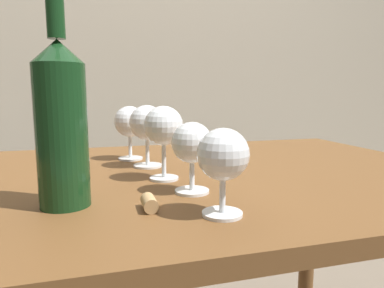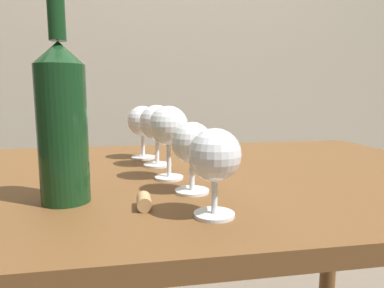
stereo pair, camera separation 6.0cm
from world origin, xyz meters
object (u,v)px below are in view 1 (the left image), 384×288
wine_glass_port (192,145)px  wine_glass_pinot (147,125)px  wine_glass_cabernet (130,123)px  wine_bottle (61,121)px  cork (149,203)px  wine_glass_white (220,156)px  wine_glass_chardonnay (164,128)px

wine_glass_port → wine_glass_pinot: 0.24m
wine_glass_port → wine_glass_cabernet: (-0.07, 0.34, 0.01)m
wine_glass_cabernet → wine_bottle: 0.38m
cork → wine_glass_pinot: bearing=82.0°
wine_glass_white → wine_glass_cabernet: 0.47m
wine_glass_white → wine_bottle: (-0.22, 0.11, 0.05)m
wine_glass_white → wine_glass_port: wine_glass_white is taller
wine_glass_pinot → wine_glass_cabernet: 0.11m
wine_glass_white → cork: wine_glass_white is taller
wine_glass_pinot → wine_glass_white: bearing=-82.1°
wine_glass_white → wine_glass_pinot: (-0.05, 0.36, 0.01)m
wine_glass_chardonnay → wine_glass_pinot: wine_glass_chardonnay is taller
wine_glass_pinot → wine_glass_cabernet: (-0.03, 0.10, -0.00)m
wine_glass_chardonnay → wine_glass_white: bearing=-81.0°
wine_glass_port → wine_glass_cabernet: 0.35m
wine_glass_pinot → wine_glass_cabernet: size_ratio=1.04×
wine_glass_white → wine_bottle: 0.24m
wine_glass_white → wine_bottle: wine_bottle is taller
wine_glass_white → wine_glass_pinot: size_ratio=0.86×
wine_bottle → cork: bearing=-24.5°
wine_glass_white → wine_glass_cabernet: size_ratio=0.90×
wine_bottle → cork: 0.18m
wine_glass_white → wine_glass_port: size_ratio=1.01×
wine_glass_cabernet → wine_bottle: size_ratio=0.42×
wine_glass_white → cork: 0.13m
wine_glass_port → wine_glass_pinot: wine_glass_pinot is taller
wine_glass_pinot → cork: size_ratio=3.49×
wine_glass_chardonnay → cork: (-0.06, -0.18, -0.09)m
wine_bottle → wine_glass_cabernet: bearing=69.1°
wine_glass_port → cork: (-0.09, -0.07, -0.07)m
wine_glass_port → wine_glass_chardonnay: size_ratio=0.84×
wine_glass_white → wine_glass_port: (-0.01, 0.12, -0.00)m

